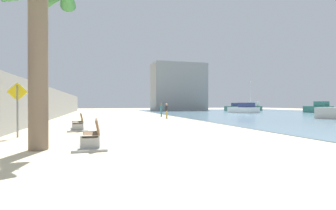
{
  "coord_description": "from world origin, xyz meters",
  "views": [
    {
      "loc": [
        -2.83,
        -7.94,
        1.52
      ],
      "look_at": [
        3.36,
        13.94,
        1.41
      ],
      "focal_mm": 26.59,
      "sensor_mm": 36.0,
      "label": 1
    }
  ],
  "objects_px": {
    "boat_far_left": "(244,109)",
    "boat_nearest": "(318,108)",
    "bench_near": "(92,140)",
    "person_standing": "(161,109)",
    "bench_far": "(78,126)",
    "palm_tree": "(38,15)",
    "boat_distant": "(252,107)",
    "boat_far_right": "(235,108)",
    "pedestrian_sign": "(17,103)",
    "person_walking": "(167,110)"
  },
  "relations": [
    {
      "from": "boat_far_left",
      "to": "boat_nearest",
      "type": "relative_size",
      "value": 1.18
    },
    {
      "from": "boat_nearest",
      "to": "bench_near",
      "type": "bearing_deg",
      "value": -146.36
    },
    {
      "from": "bench_near",
      "to": "person_standing",
      "type": "bearing_deg",
      "value": 68.96
    },
    {
      "from": "bench_far",
      "to": "boat_far_left",
      "type": "bearing_deg",
      "value": 40.6
    },
    {
      "from": "boat_nearest",
      "to": "boat_far_left",
      "type": "bearing_deg",
      "value": 163.12
    },
    {
      "from": "palm_tree",
      "to": "boat_nearest",
      "type": "height_order",
      "value": "palm_tree"
    },
    {
      "from": "bench_far",
      "to": "boat_far_left",
      "type": "xyz_separation_m",
      "value": [
        24.26,
        20.8,
        0.43
      ]
    },
    {
      "from": "bench_near",
      "to": "boat_distant",
      "type": "height_order",
      "value": "boat_distant"
    },
    {
      "from": "person_standing",
      "to": "bench_near",
      "type": "bearing_deg",
      "value": -111.04
    },
    {
      "from": "bench_near",
      "to": "bench_far",
      "type": "bearing_deg",
      "value": 98.39
    },
    {
      "from": "bench_near",
      "to": "person_standing",
      "type": "distance_m",
      "value": 20.78
    },
    {
      "from": "boat_far_left",
      "to": "boat_far_right",
      "type": "xyz_separation_m",
      "value": [
        4.17,
        9.46,
        0.01
      ]
    },
    {
      "from": "palm_tree",
      "to": "pedestrian_sign",
      "type": "height_order",
      "value": "palm_tree"
    },
    {
      "from": "person_walking",
      "to": "boat_nearest",
      "type": "relative_size",
      "value": 0.35
    },
    {
      "from": "palm_tree",
      "to": "person_standing",
      "type": "distance_m",
      "value": 21.77
    },
    {
      "from": "bench_far",
      "to": "pedestrian_sign",
      "type": "bearing_deg",
      "value": -133.25
    },
    {
      "from": "bench_near",
      "to": "pedestrian_sign",
      "type": "distance_m",
      "value": 4.98
    },
    {
      "from": "palm_tree",
      "to": "boat_far_right",
      "type": "distance_m",
      "value": 46.8
    },
    {
      "from": "boat_far_left",
      "to": "boat_nearest",
      "type": "distance_m",
      "value": 12.18
    },
    {
      "from": "palm_tree",
      "to": "boat_nearest",
      "type": "relative_size",
      "value": 1.43
    },
    {
      "from": "boat_nearest",
      "to": "pedestrian_sign",
      "type": "bearing_deg",
      "value": -152.66
    },
    {
      "from": "boat_far_left",
      "to": "person_standing",
      "type": "bearing_deg",
      "value": -154.89
    },
    {
      "from": "person_standing",
      "to": "boat_far_left",
      "type": "xyz_separation_m",
      "value": [
        15.91,
        7.46,
        -0.25
      ]
    },
    {
      "from": "bench_far",
      "to": "pedestrian_sign",
      "type": "distance_m",
      "value": 3.72
    },
    {
      "from": "bench_far",
      "to": "boat_nearest",
      "type": "xyz_separation_m",
      "value": [
        35.91,
        17.26,
        0.52
      ]
    },
    {
      "from": "person_walking",
      "to": "pedestrian_sign",
      "type": "distance_m",
      "value": 16.28
    },
    {
      "from": "person_standing",
      "to": "pedestrian_sign",
      "type": "relative_size",
      "value": 0.64
    },
    {
      "from": "bench_far",
      "to": "boat_far_left",
      "type": "relative_size",
      "value": 0.41
    },
    {
      "from": "bench_far",
      "to": "person_walking",
      "type": "relative_size",
      "value": 1.4
    },
    {
      "from": "boat_distant",
      "to": "pedestrian_sign",
      "type": "distance_m",
      "value": 51.8
    },
    {
      "from": "pedestrian_sign",
      "to": "bench_far",
      "type": "bearing_deg",
      "value": 46.75
    },
    {
      "from": "bench_near",
      "to": "boat_far_left",
      "type": "xyz_separation_m",
      "value": [
        23.37,
        26.84,
        0.43
      ]
    },
    {
      "from": "boat_distant",
      "to": "bench_far",
      "type": "bearing_deg",
      "value": -135.88
    },
    {
      "from": "bench_far",
      "to": "pedestrian_sign",
      "type": "relative_size",
      "value": 0.88
    },
    {
      "from": "person_walking",
      "to": "boat_nearest",
      "type": "height_order",
      "value": "boat_nearest"
    },
    {
      "from": "pedestrian_sign",
      "to": "boat_nearest",
      "type": "bearing_deg",
      "value": 27.34
    },
    {
      "from": "pedestrian_sign",
      "to": "palm_tree",
      "type": "bearing_deg",
      "value": -65.96
    },
    {
      "from": "person_standing",
      "to": "boat_distant",
      "type": "distance_m",
      "value": 33.25
    },
    {
      "from": "palm_tree",
      "to": "person_walking",
      "type": "bearing_deg",
      "value": 61.07
    },
    {
      "from": "boat_far_right",
      "to": "palm_tree",
      "type": "bearing_deg",
      "value": -128.79
    },
    {
      "from": "person_walking",
      "to": "pedestrian_sign",
      "type": "relative_size",
      "value": 0.63
    },
    {
      "from": "bench_near",
      "to": "person_walking",
      "type": "distance_m",
      "value": 17.53
    },
    {
      "from": "palm_tree",
      "to": "person_walking",
      "type": "relative_size",
      "value": 4.11
    },
    {
      "from": "palm_tree",
      "to": "bench_far",
      "type": "xyz_separation_m",
      "value": [
        0.8,
        6.1,
        -4.22
      ]
    },
    {
      "from": "bench_far",
      "to": "boat_distant",
      "type": "relative_size",
      "value": 0.32
    },
    {
      "from": "boat_far_left",
      "to": "boat_far_right",
      "type": "distance_m",
      "value": 10.34
    },
    {
      "from": "boat_far_right",
      "to": "person_standing",
      "type": "bearing_deg",
      "value": -139.88
    },
    {
      "from": "person_walking",
      "to": "boat_distant",
      "type": "relative_size",
      "value": 0.23
    },
    {
      "from": "palm_tree",
      "to": "boat_distant",
      "type": "xyz_separation_m",
      "value": [
        35.47,
        39.74,
        -3.63
      ]
    },
    {
      "from": "palm_tree",
      "to": "boat_distant",
      "type": "height_order",
      "value": "boat_distant"
    }
  ]
}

